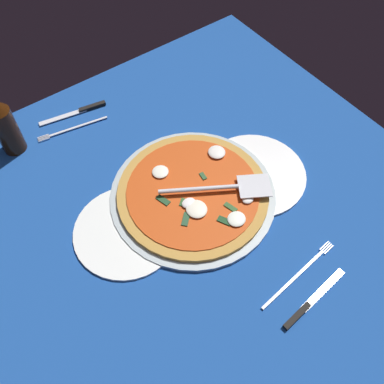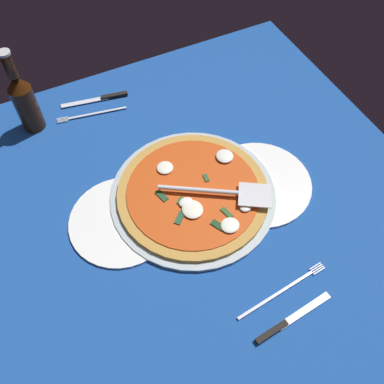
{
  "view_description": "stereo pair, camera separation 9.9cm",
  "coord_description": "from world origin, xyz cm",
  "px_view_note": "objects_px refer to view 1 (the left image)",
  "views": [
    {
      "loc": [
        -33.58,
        -43.01,
        84.13
      ],
      "look_at": [
        -0.24,
        2.42,
        2.42
      ],
      "focal_mm": 40.1,
      "sensor_mm": 36.0,
      "label": 1
    },
    {
      "loc": [
        -25.1,
        -48.15,
        84.13
      ],
      "look_at": [
        -0.24,
        2.42,
        2.42
      ],
      "focal_mm": 40.1,
      "sensor_mm": 36.0,
      "label": 2
    }
  ],
  "objects_px": {
    "dinner_plate_left": "(127,231)",
    "dinner_plate_right": "(254,174)",
    "pizza_server": "(223,188)",
    "place_setting_far": "(76,120)",
    "beer_bottle": "(3,123)",
    "place_setting_near": "(304,290)",
    "pizza": "(193,193)"
  },
  "relations": [
    {
      "from": "pizza",
      "to": "pizza_server",
      "type": "xyz_separation_m",
      "value": [
        0.06,
        -0.04,
        0.02
      ]
    },
    {
      "from": "beer_bottle",
      "to": "dinner_plate_right",
      "type": "bearing_deg",
      "value": -44.39
    },
    {
      "from": "place_setting_far",
      "to": "dinner_plate_right",
      "type": "bearing_deg",
      "value": 132.6
    },
    {
      "from": "place_setting_far",
      "to": "beer_bottle",
      "type": "height_order",
      "value": "beer_bottle"
    },
    {
      "from": "pizza_server",
      "to": "beer_bottle",
      "type": "height_order",
      "value": "beer_bottle"
    },
    {
      "from": "dinner_plate_left",
      "to": "place_setting_far",
      "type": "xyz_separation_m",
      "value": [
        0.07,
        0.37,
        -0.0
      ]
    },
    {
      "from": "pizza_server",
      "to": "place_setting_far",
      "type": "distance_m",
      "value": 0.46
    },
    {
      "from": "pizza",
      "to": "place_setting_far",
      "type": "distance_m",
      "value": 0.4
    },
    {
      "from": "place_setting_far",
      "to": "beer_bottle",
      "type": "relative_size",
      "value": 0.88
    },
    {
      "from": "pizza_server",
      "to": "beer_bottle",
      "type": "bearing_deg",
      "value": 159.08
    },
    {
      "from": "dinner_plate_left",
      "to": "dinner_plate_right",
      "type": "relative_size",
      "value": 0.95
    },
    {
      "from": "dinner_plate_right",
      "to": "beer_bottle",
      "type": "distance_m",
      "value": 0.62
    },
    {
      "from": "place_setting_near",
      "to": "place_setting_far",
      "type": "relative_size",
      "value": 1.04
    },
    {
      "from": "dinner_plate_left",
      "to": "beer_bottle",
      "type": "relative_size",
      "value": 1.0
    },
    {
      "from": "place_setting_near",
      "to": "beer_bottle",
      "type": "distance_m",
      "value": 0.78
    },
    {
      "from": "beer_bottle",
      "to": "dinner_plate_left",
      "type": "bearing_deg",
      "value": -75.02
    },
    {
      "from": "pizza_server",
      "to": "place_setting_near",
      "type": "xyz_separation_m",
      "value": [
        -0.01,
        -0.28,
        -0.04
      ]
    },
    {
      "from": "dinner_plate_left",
      "to": "pizza",
      "type": "distance_m",
      "value": 0.17
    },
    {
      "from": "pizza",
      "to": "beer_bottle",
      "type": "height_order",
      "value": "beer_bottle"
    },
    {
      "from": "dinner_plate_left",
      "to": "pizza",
      "type": "bearing_deg",
      "value": -3.65
    },
    {
      "from": "pizza_server",
      "to": "place_setting_near",
      "type": "distance_m",
      "value": 0.28
    },
    {
      "from": "beer_bottle",
      "to": "place_setting_far",
      "type": "bearing_deg",
      "value": -1.63
    },
    {
      "from": "dinner_plate_right",
      "to": "pizza_server",
      "type": "bearing_deg",
      "value": -177.68
    },
    {
      "from": "beer_bottle",
      "to": "pizza",
      "type": "bearing_deg",
      "value": -54.78
    },
    {
      "from": "dinner_plate_left",
      "to": "place_setting_near",
      "type": "xyz_separation_m",
      "value": [
        0.22,
        -0.33,
        -0.0
      ]
    },
    {
      "from": "place_setting_near",
      "to": "dinner_plate_right",
      "type": "bearing_deg",
      "value": 62.76
    },
    {
      "from": "dinner_plate_left",
      "to": "dinner_plate_right",
      "type": "xyz_separation_m",
      "value": [
        0.33,
        -0.05,
        0.0
      ]
    },
    {
      "from": "dinner_plate_right",
      "to": "pizza_server",
      "type": "xyz_separation_m",
      "value": [
        -0.1,
        -0.0,
        0.04
      ]
    },
    {
      "from": "dinner_plate_left",
      "to": "pizza",
      "type": "relative_size",
      "value": 0.67
    },
    {
      "from": "place_setting_near",
      "to": "place_setting_far",
      "type": "height_order",
      "value": "same"
    },
    {
      "from": "dinner_plate_right",
      "to": "pizza_server",
      "type": "distance_m",
      "value": 0.11
    },
    {
      "from": "dinner_plate_left",
      "to": "pizza_server",
      "type": "distance_m",
      "value": 0.24
    }
  ]
}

